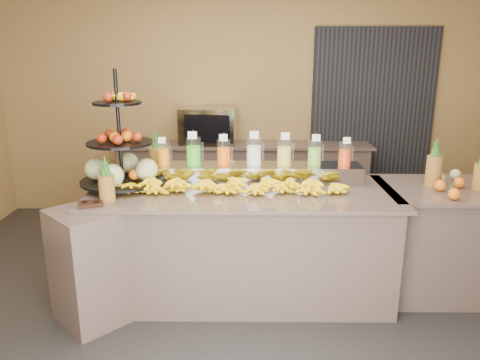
{
  "coord_description": "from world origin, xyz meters",
  "views": [
    {
      "loc": [
        0.01,
        -3.35,
        2.05
      ],
      "look_at": [
        -0.02,
        0.3,
        1.02
      ],
      "focal_mm": 35.0,
      "sensor_mm": 36.0,
      "label": 1
    }
  ],
  "objects_px": {
    "banana_heap": "(233,183)",
    "fruit_stand": "(127,158)",
    "oven_warmer": "(209,126)",
    "condiment_caddy": "(91,204)",
    "right_fruit_pile": "(460,182)",
    "pitcher_tray": "(254,173)"
  },
  "relations": [
    {
      "from": "fruit_stand",
      "to": "right_fruit_pile",
      "type": "relative_size",
      "value": 2.0
    },
    {
      "from": "pitcher_tray",
      "to": "oven_warmer",
      "type": "distance_m",
      "value": 1.75
    },
    {
      "from": "right_fruit_pile",
      "to": "banana_heap",
      "type": "bearing_deg",
      "value": -179.51
    },
    {
      "from": "banana_heap",
      "to": "oven_warmer",
      "type": "relative_size",
      "value": 2.85
    },
    {
      "from": "pitcher_tray",
      "to": "condiment_caddy",
      "type": "bearing_deg",
      "value": -151.42
    },
    {
      "from": "banana_heap",
      "to": "fruit_stand",
      "type": "bearing_deg",
      "value": 172.35
    },
    {
      "from": "banana_heap",
      "to": "oven_warmer",
      "type": "xyz_separation_m",
      "value": [
        -0.34,
        1.96,
        0.15
      ]
    },
    {
      "from": "pitcher_tray",
      "to": "right_fruit_pile",
      "type": "bearing_deg",
      "value": -9.41
    },
    {
      "from": "oven_warmer",
      "to": "condiment_caddy",
      "type": "bearing_deg",
      "value": -101.55
    },
    {
      "from": "banana_heap",
      "to": "oven_warmer",
      "type": "height_order",
      "value": "oven_warmer"
    },
    {
      "from": "banana_heap",
      "to": "fruit_stand",
      "type": "height_order",
      "value": "fruit_stand"
    },
    {
      "from": "oven_warmer",
      "to": "pitcher_tray",
      "type": "bearing_deg",
      "value": -67.64
    },
    {
      "from": "pitcher_tray",
      "to": "oven_warmer",
      "type": "height_order",
      "value": "oven_warmer"
    },
    {
      "from": "banana_heap",
      "to": "fruit_stand",
      "type": "distance_m",
      "value": 0.91
    },
    {
      "from": "fruit_stand",
      "to": "right_fruit_pile",
      "type": "bearing_deg",
      "value": 16.17
    },
    {
      "from": "fruit_stand",
      "to": "oven_warmer",
      "type": "bearing_deg",
      "value": 91.93
    },
    {
      "from": "banana_heap",
      "to": "pitcher_tray",
      "type": "bearing_deg",
      "value": 59.15
    },
    {
      "from": "pitcher_tray",
      "to": "fruit_stand",
      "type": "distance_m",
      "value": 1.08
    },
    {
      "from": "right_fruit_pile",
      "to": "oven_warmer",
      "type": "distance_m",
      "value": 2.92
    },
    {
      "from": "pitcher_tray",
      "to": "right_fruit_pile",
      "type": "relative_size",
      "value": 3.82
    },
    {
      "from": "condiment_caddy",
      "to": "right_fruit_pile",
      "type": "relative_size",
      "value": 0.36
    },
    {
      "from": "fruit_stand",
      "to": "condiment_caddy",
      "type": "xyz_separation_m",
      "value": [
        -0.17,
        -0.49,
        -0.23
      ]
    }
  ]
}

